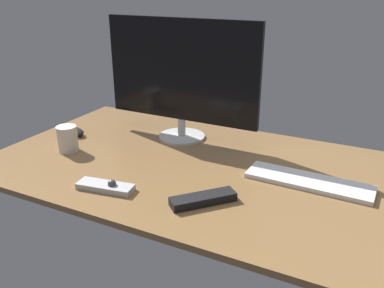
# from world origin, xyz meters

# --- Properties ---
(desk) EXTENTS (1.40, 0.84, 0.02)m
(desk) POSITION_xyz_m (0.00, 0.00, 0.01)
(desk) COLOR olive
(desk) RESTS_ON ground
(monitor) EXTENTS (0.63, 0.19, 0.47)m
(monitor) POSITION_xyz_m (-0.15, 0.21, 0.27)
(monitor) COLOR silver
(monitor) RESTS_ON desk
(keyboard) EXTENTS (0.39, 0.13, 0.02)m
(keyboard) POSITION_xyz_m (0.40, 0.03, 0.03)
(keyboard) COLOR white
(keyboard) RESTS_ON desk
(computer_mouse) EXTENTS (0.13, 0.08, 0.03)m
(computer_mouse) POSITION_xyz_m (-0.57, 0.03, 0.04)
(computer_mouse) COLOR black
(computer_mouse) RESTS_ON desk
(media_remote) EXTENTS (0.18, 0.08, 0.04)m
(media_remote) POSITION_xyz_m (-0.15, -0.29, 0.03)
(media_remote) COLOR #B7B7BC
(media_remote) RESTS_ON desk
(tv_remote) EXTENTS (0.17, 0.18, 0.03)m
(tv_remote) POSITION_xyz_m (0.15, -0.22, 0.03)
(tv_remote) COLOR black
(tv_remote) RESTS_ON desk
(coffee_mug) EXTENTS (0.08, 0.08, 0.10)m
(coffee_mug) POSITION_xyz_m (-0.46, -0.11, 0.07)
(coffee_mug) COLOR silver
(coffee_mug) RESTS_ON desk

